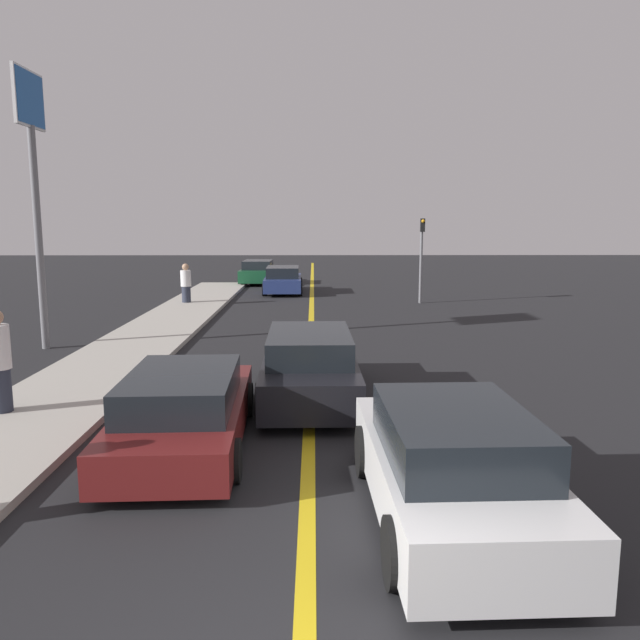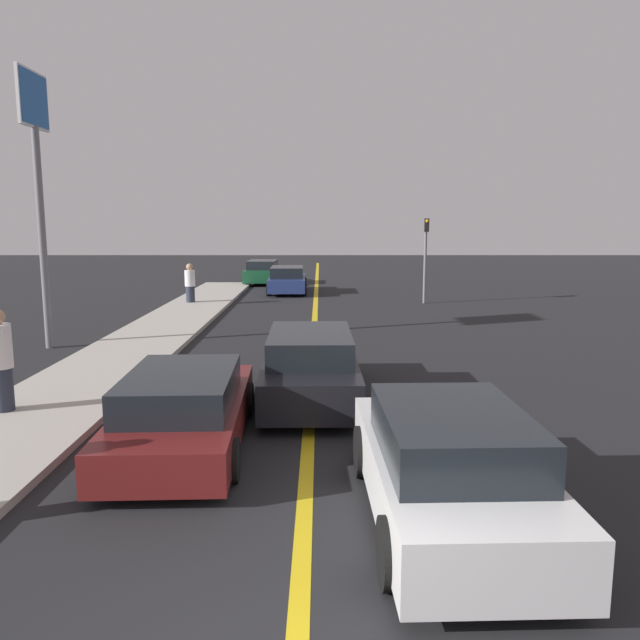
% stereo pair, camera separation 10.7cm
% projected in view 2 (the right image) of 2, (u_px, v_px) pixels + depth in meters
% --- Properties ---
extents(road_center_line, '(0.20, 60.00, 0.01)m').
position_uv_depth(road_center_line, '(313.00, 320.00, 21.99)').
color(road_center_line, gold).
rests_on(road_center_line, ground_plane).
extents(sidewalk_left, '(2.50, 30.23, 0.13)m').
position_uv_depth(sidewalk_left, '(156.00, 332.00, 19.12)').
color(sidewalk_left, '#ADA89E').
rests_on(sidewalk_left, ground_plane).
extents(car_near_right_lane, '(1.99, 4.28, 1.40)m').
position_uv_depth(car_near_right_lane, '(447.00, 467.00, 7.09)').
color(car_near_right_lane, silver).
rests_on(car_near_right_lane, ground_plane).
extents(car_ahead_center, '(2.03, 4.68, 1.22)m').
position_uv_depth(car_ahead_center, '(183.00, 410.00, 9.54)').
color(car_ahead_center, maroon).
rests_on(car_ahead_center, ground_plane).
extents(car_far_distant, '(1.94, 4.72, 1.36)m').
position_uv_depth(car_far_distant, '(309.00, 366.00, 12.10)').
color(car_far_distant, black).
rests_on(car_far_distant, ground_plane).
extents(car_parked_left_lot, '(1.92, 4.27, 1.28)m').
position_uv_depth(car_parked_left_lot, '(286.00, 280.00, 30.12)').
color(car_parked_left_lot, navy).
rests_on(car_parked_left_lot, ground_plane).
extents(car_oncoming_far, '(1.93, 4.10, 1.30)m').
position_uv_depth(car_oncoming_far, '(261.00, 272.00, 34.56)').
color(car_oncoming_far, '#144728').
rests_on(car_oncoming_far, ground_plane).
extents(pedestrian_far_standing, '(0.42, 0.42, 1.59)m').
position_uv_depth(pedestrian_far_standing, '(188.00, 283.00, 25.62)').
color(pedestrian_far_standing, '#282D3D').
rests_on(pedestrian_far_standing, sidewalk_left).
extents(traffic_light, '(0.18, 0.40, 3.55)m').
position_uv_depth(traffic_light, '(424.00, 251.00, 26.01)').
color(traffic_light, slate).
rests_on(traffic_light, ground_plane).
extents(roadside_sign, '(0.20, 1.66, 7.28)m').
position_uv_depth(roadside_sign, '(34.00, 149.00, 16.26)').
color(roadside_sign, slate).
rests_on(roadside_sign, ground_plane).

